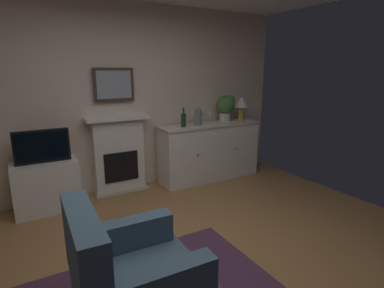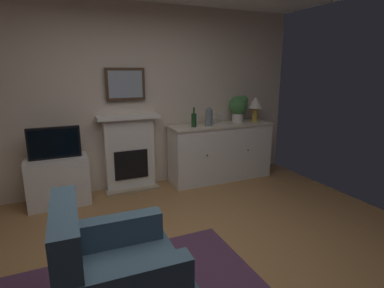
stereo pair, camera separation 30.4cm
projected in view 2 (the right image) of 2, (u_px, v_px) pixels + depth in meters
ground_plane at (190, 277)px, 2.68m from camera, size 5.44×4.61×0.10m
wall_rear at (126, 99)px, 4.37m from camera, size 5.44×0.06×2.63m
fireplace_unit at (130, 153)px, 4.43m from camera, size 0.87×0.30×1.10m
framed_picture at (125, 84)px, 4.24m from camera, size 0.55×0.04×0.45m
sideboard_cabinet at (221, 152)px, 4.86m from camera, size 1.66×0.49×0.90m
table_lamp at (255, 104)px, 4.93m from camera, size 0.26×0.26×0.40m
wine_bottle at (194, 120)px, 4.50m from camera, size 0.08×0.08×0.29m
wine_glass_left at (216, 116)px, 4.73m from camera, size 0.07×0.07×0.16m
wine_glass_center at (222, 116)px, 4.77m from camera, size 0.07×0.07×0.16m
vase_decorative at (209, 117)px, 4.58m from camera, size 0.11×0.11×0.28m
tv_cabinet at (59, 181)px, 3.96m from camera, size 0.75×0.42×0.63m
tv_set at (54, 143)px, 3.82m from camera, size 0.62×0.07×0.40m
potted_plant_small at (239, 106)px, 4.87m from camera, size 0.30×0.30×0.43m
armchair at (113, 275)px, 2.04m from camera, size 0.83×0.80×0.92m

